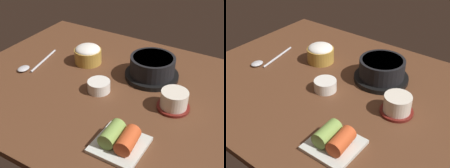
# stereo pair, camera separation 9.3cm
# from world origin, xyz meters

# --- Properties ---
(dining_table) EXTENTS (1.00, 0.76, 0.02)m
(dining_table) POSITION_xyz_m (0.00, 0.00, 0.01)
(dining_table) COLOR #56331E
(dining_table) RESTS_ON ground
(stone_pot) EXTENTS (0.18, 0.18, 0.08)m
(stone_pot) POSITION_xyz_m (0.09, 0.12, 0.06)
(stone_pot) COLOR black
(stone_pot) RESTS_ON dining_table
(rice_bowl) EXTENTS (0.10, 0.10, 0.07)m
(rice_bowl) POSITION_xyz_m (-0.15, 0.10, 0.06)
(rice_bowl) COLOR #B78C38
(rice_bowl) RESTS_ON dining_table
(tea_cup_with_saucer) EXTENTS (0.10, 0.10, 0.06)m
(tea_cup_with_saucer) POSITION_xyz_m (0.22, -0.00, 0.05)
(tea_cup_with_saucer) COLOR maroon
(tea_cup_with_saucer) RESTS_ON dining_table
(banchan_cup_center) EXTENTS (0.07, 0.07, 0.04)m
(banchan_cup_center) POSITION_xyz_m (-0.02, -0.04, 0.04)
(banchan_cup_center) COLOR white
(banchan_cup_center) RESTS_ON dining_table
(kimchi_plate) EXTENTS (0.13, 0.13, 0.05)m
(kimchi_plate) POSITION_xyz_m (0.16, -0.21, 0.04)
(kimchi_plate) COLOR silver
(kimchi_plate) RESTS_ON dining_table
(spoon) EXTENTS (0.06, 0.19, 0.01)m
(spoon) POSITION_xyz_m (-0.31, -0.04, 0.03)
(spoon) COLOR #B7B7BC
(spoon) RESTS_ON dining_table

